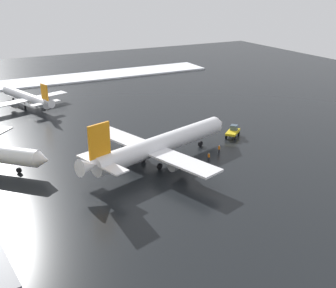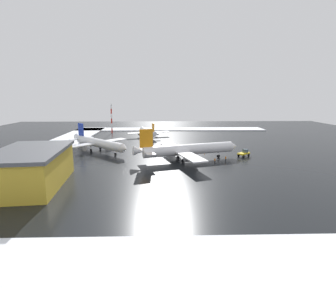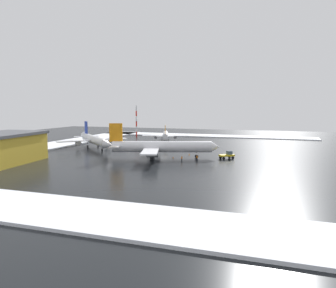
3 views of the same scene
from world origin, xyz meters
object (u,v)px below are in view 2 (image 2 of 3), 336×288
Objects in this scene: ground_crew_mid_apron at (226,158)px; traffic_cone_mid_line at (204,153)px; ground_crew_beside_wing at (215,160)px; cargo_hangar at (31,168)px; pushback_tug at (244,153)px; traffic_cone_near_nose at (199,159)px; airplane_far_rear at (187,150)px; antenna_mast at (112,119)px; airplane_distant_tail at (98,143)px; airplane_parked_starboard at (148,132)px.

ground_crew_mid_apron is 11.88m from traffic_cone_mid_line.
ground_crew_beside_wing is 51.91m from cargo_hangar.
traffic_cone_near_nose is at bearing 154.24° from pushback_tug.
pushback_tug is 10.47m from ground_crew_mid_apron.
airplane_far_rear is 74.05m from antenna_mast.
ground_crew_mid_apron is 1.00× the size of ground_crew_beside_wing.
ground_crew_beside_wing is (18.84, 41.13, -2.33)m from airplane_distant_tail.
ground_crew_beside_wing reaches higher than traffic_cone_near_nose.
traffic_cone_near_nose is (-2.67, -8.38, -0.70)m from ground_crew_mid_apron.
pushback_tug is at bearing 33.49° from airplane_distant_tail.
traffic_cone_mid_line is at bearing 38.51° from antenna_mast.
airplane_far_rear is at bearing 98.35° from ground_crew_mid_apron.
cargo_hangar reaches higher than traffic_cone_mid_line.
airplane_far_rear is at bearing 115.29° from cargo_hangar.
ground_crew_beside_wing is 0.10× the size of antenna_mast.
airplane_far_rear is at bearing 154.78° from pushback_tug.
airplane_parked_starboard is 39.89m from airplane_distant_tail.
airplane_parked_starboard reaches higher than traffic_cone_mid_line.
traffic_cone_near_nose is at bearing 23.48° from airplane_distant_tail.
cargo_hangar is (19.84, -47.84, 3.47)m from ground_crew_beside_wing.
airplane_distant_tail reaches higher than pushback_tug.
airplane_distant_tail is (36.02, -17.13, 0.70)m from airplane_parked_starboard.
ground_crew_beside_wing is 82.07m from antenna_mast.
airplane_distant_tail is at bearing -98.16° from traffic_cone_mid_line.
cargo_hangar is at bearing -55.94° from airplane_distant_tail.
airplane_far_rear is 9.82m from ground_crew_beside_wing.
ground_crew_mid_apron is 0.06× the size of cargo_hangar.
antenna_mast is (-49.38, -3.90, 4.98)m from airplane_distant_tail.
ground_crew_beside_wing is (2.47, -4.04, 0.00)m from ground_crew_mid_apron.
cargo_hangar is at bearing -54.77° from traffic_cone_mid_line.
ground_crew_mid_apron is 0.10× the size of antenna_mast.
airplane_far_rear is 1.36× the size of airplane_distant_tail.
airplane_parked_starboard is (-50.93, -15.41, -1.05)m from airplane_far_rear.
traffic_cone_mid_line is at bearing 33.78° from airplane_far_rear.
traffic_cone_mid_line is (-10.65, -5.22, -0.70)m from ground_crew_mid_apron.
pushback_tug is at bearing 103.31° from traffic_cone_near_nose.
airplane_far_rear reaches higher than pushback_tug.
ground_crew_beside_wing reaches higher than traffic_cone_mid_line.
airplane_distant_tail is at bearing -110.42° from traffic_cone_near_nose.
airplane_distant_tail reaches higher than traffic_cone_near_nose.
airplane_distant_tail is 1.61× the size of antenna_mast.
airplane_distant_tail is at bearing 164.26° from cargo_hangar.
airplane_far_rear is 1.38× the size of cargo_hangar.
airplane_far_rear is 13.00m from ground_crew_mid_apron.
cargo_hangar reaches higher than ground_crew_beside_wing.
antenna_mast is at bearing -141.49° from traffic_cone_mid_line.
traffic_cone_near_nose is 1.00× the size of traffic_cone_mid_line.
airplane_parked_starboard is 47.64m from traffic_cone_mid_line.
traffic_cone_mid_line is at bearing -144.04° from ground_crew_beside_wing.
ground_crew_beside_wing is at bearing 136.37° from ground_crew_mid_apron.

